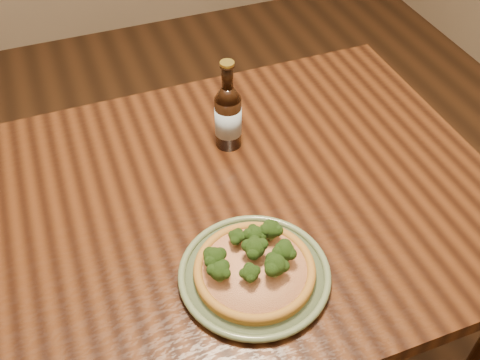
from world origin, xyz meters
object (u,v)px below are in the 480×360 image
object	(u,v)px
plate	(254,274)
pizza	(254,266)
table	(148,249)
beer_bottle	(228,116)

from	to	relation	value
plate	pizza	xyz separation A→B (m)	(0.00, 0.00, 0.02)
table	plate	bearing A→B (deg)	-52.13
pizza	beer_bottle	world-z (taller)	beer_bottle
table	beer_bottle	distance (m)	0.36
table	beer_bottle	world-z (taller)	beer_bottle
table	pizza	distance (m)	0.30
plate	table	bearing A→B (deg)	127.87
table	pizza	size ratio (longest dim) A/B	6.86
table	plate	size ratio (longest dim) A/B	5.45
table	plate	xyz separation A→B (m)	(0.17, -0.21, 0.10)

